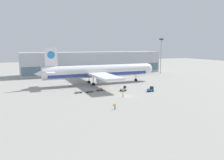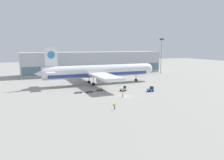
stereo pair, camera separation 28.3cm
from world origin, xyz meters
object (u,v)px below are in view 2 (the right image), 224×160
(baggage_tug_mid, at_px, (124,89))
(traffic_cone_near, at_px, (113,104))
(baggage_dolly_third, at_px, (100,90))
(ground_crew_far, at_px, (115,106))
(ground_crew_near, at_px, (123,94))
(airplane_main, at_px, (98,72))
(baggage_tug_foreground, at_px, (151,89))
(baggage_dolly_second, at_px, (89,91))
(light_mast, at_px, (161,53))
(baggage_dolly_lead, at_px, (78,92))

(baggage_tug_mid, bearing_deg, traffic_cone_near, -82.58)
(baggage_dolly_third, relative_size, ground_crew_far, 2.23)
(baggage_dolly_third, bearing_deg, traffic_cone_near, -102.88)
(ground_crew_near, bearing_deg, airplane_main, -125.44)
(baggage_tug_foreground, distance_m, baggage_dolly_second, 23.98)
(baggage_dolly_second, bearing_deg, light_mast, 29.29)
(airplane_main, distance_m, baggage_dolly_lead, 22.09)
(baggage_dolly_second, bearing_deg, baggage_tug_foreground, -23.02)
(traffic_cone_near, bearing_deg, baggage_dolly_third, 81.43)
(airplane_main, height_order, ground_crew_near, airplane_main)
(light_mast, xyz_separation_m, ground_crew_far, (-60.81, -65.33, -12.17))
(ground_crew_near, bearing_deg, light_mast, -168.47)
(baggage_tug_mid, xyz_separation_m, ground_crew_far, (-13.47, -22.40, 0.10))
(baggage_tug_mid, xyz_separation_m, baggage_dolly_lead, (-17.58, 3.00, -0.49))
(ground_crew_near, bearing_deg, traffic_cone_near, 16.23)
(baggage_tug_foreground, relative_size, baggage_dolly_third, 0.68)
(ground_crew_near, xyz_separation_m, ground_crew_far, (-8.45, -12.54, -0.12))
(baggage_tug_foreground, bearing_deg, light_mast, 47.88)
(light_mast, xyz_separation_m, baggage_dolly_lead, (-64.92, -39.93, -12.76))
(baggage_dolly_second, height_order, baggage_dolly_third, same)
(baggage_tug_mid, xyz_separation_m, ground_crew_near, (-5.02, -9.85, 0.22))
(baggage_dolly_lead, xyz_separation_m, baggage_dolly_third, (8.75, 0.71, 0.00))
(ground_crew_near, bearing_deg, baggage_tug_mid, -150.70)
(airplane_main, xyz_separation_m, baggage_dolly_second, (-9.35, -17.13, -5.45))
(baggage_dolly_second, distance_m, baggage_dolly_third, 4.80)
(baggage_dolly_third, height_order, traffic_cone_near, traffic_cone_near)
(baggage_tug_foreground, relative_size, baggage_dolly_lead, 0.68)
(baggage_tug_foreground, relative_size, baggage_dolly_second, 0.68)
(airplane_main, xyz_separation_m, baggage_tug_mid, (4.13, -19.65, -4.96))
(baggage_dolly_lead, distance_m, traffic_cone_near, 22.00)
(light_mast, distance_m, baggage_tug_mid, 65.08)
(light_mast, distance_m, baggage_dolly_lead, 77.28)
(baggage_tug_foreground, height_order, baggage_dolly_second, baggage_tug_foreground)
(traffic_cone_near, bearing_deg, ground_crew_far, -108.04)
(ground_crew_near, height_order, ground_crew_far, ground_crew_near)
(baggage_dolly_lead, bearing_deg, ground_crew_far, -85.12)
(baggage_tug_mid, xyz_separation_m, baggage_dolly_third, (-8.82, 3.71, -0.49))
(airplane_main, height_order, traffic_cone_near, airplane_main)
(baggage_tug_mid, bearing_deg, baggage_dolly_lead, -148.73)
(light_mast, height_order, baggage_tug_mid, light_mast)
(baggage_tug_mid, bearing_deg, ground_crew_near, -76.05)
(baggage_dolly_third, relative_size, traffic_cone_near, 6.43)
(ground_crew_near, relative_size, ground_crew_far, 1.10)
(baggage_tug_mid, distance_m, ground_crew_near, 11.06)
(airplane_main, relative_size, baggage_tug_mid, 20.93)
(baggage_dolly_second, height_order, ground_crew_far, ground_crew_far)
(ground_crew_near, distance_m, ground_crew_far, 15.12)
(ground_crew_far, bearing_deg, baggage_dolly_third, 83.82)
(light_mast, height_order, baggage_dolly_second, light_mast)
(airplane_main, distance_m, traffic_cone_near, 39.21)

